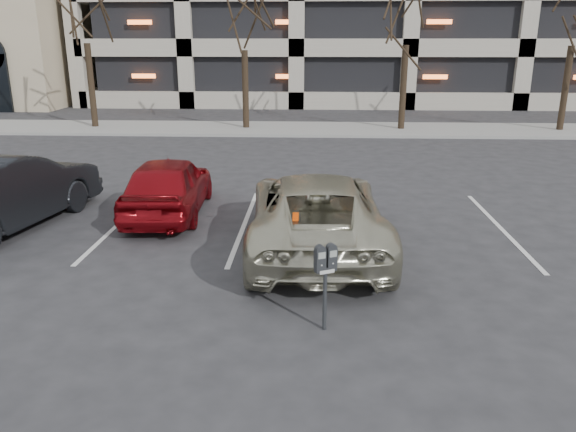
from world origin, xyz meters
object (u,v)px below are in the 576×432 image
object	(u,v)px
parking_meter	(325,266)
car_red	(168,185)
suv_silver	(316,211)
car_dark	(1,191)

from	to	relation	value
parking_meter	car_red	world-z (taller)	car_red
parking_meter	suv_silver	xyz separation A→B (m)	(-0.12, 3.25, -0.21)
parking_meter	car_dark	bearing A→B (deg)	123.70
parking_meter	car_dark	size ratio (longest dim) A/B	0.25
parking_meter	car_dark	distance (m)	8.00
parking_meter	suv_silver	bearing A→B (deg)	67.18
parking_meter	car_dark	xyz separation A→B (m)	(-6.84, 4.16, -0.13)
car_red	car_dark	bearing A→B (deg)	16.85
car_red	parking_meter	bearing A→B (deg)	120.59
suv_silver	car_dark	size ratio (longest dim) A/B	1.10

